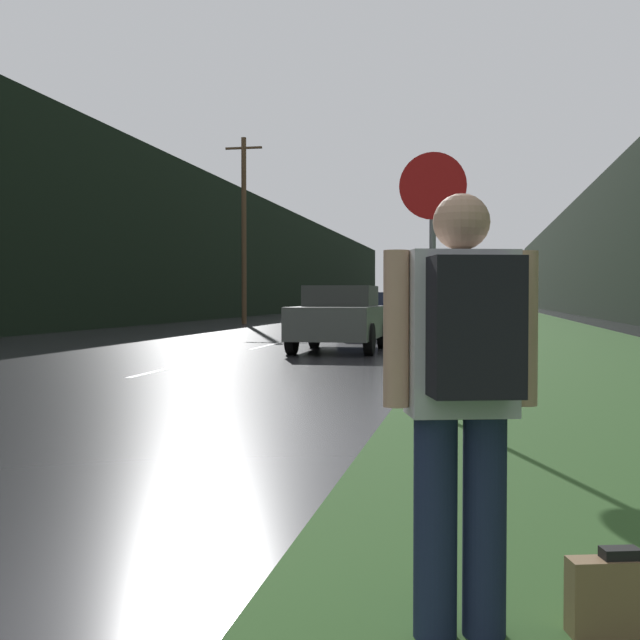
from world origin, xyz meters
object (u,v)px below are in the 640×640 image
object	(u,v)px
hitchhiker_with_backpack	(463,386)
car_passing_far	(375,314)
stop_sign	(433,250)
delivery_truck	(407,292)
suitcase	(620,598)
car_passing_near	(340,318)

from	to	relation	value
hitchhiker_with_backpack	car_passing_far	bearing A→B (deg)	82.48
stop_sign	delivery_truck	distance (m)	83.67
suitcase	delivery_truck	size ratio (longest dim) A/B	0.05
suitcase	delivery_truck	xyz separation A→B (m)	(-8.14, 89.07, 1.77)
hitchhiker_with_backpack	delivery_truck	distance (m)	89.55
stop_sign	hitchhiker_with_backpack	bearing A→B (deg)	-85.95
stop_sign	hitchhiker_with_backpack	xyz separation A→B (m)	(0.42, -5.86, -0.83)
stop_sign	delivery_truck	size ratio (longest dim) A/B	0.37
car_passing_near	car_passing_far	distance (m)	6.87
stop_sign	delivery_truck	world-z (taller)	delivery_truck
stop_sign	car_passing_near	bearing A→B (deg)	105.12
car_passing_near	delivery_truck	bearing A→B (deg)	-86.52
suitcase	delivery_truck	distance (m)	89.46
stop_sign	suitcase	distance (m)	6.01
suitcase	car_passing_far	xyz separation A→B (m)	(-3.67, 22.51, 0.57)
stop_sign	suitcase	xyz separation A→B (m)	(0.99, -5.70, -1.63)
suitcase	car_passing_near	size ratio (longest dim) A/B	0.10
hitchhiker_with_backpack	car_passing_far	distance (m)	22.88
hitchhiker_with_backpack	suitcase	distance (m)	0.99
suitcase	car_passing_near	bearing A→B (deg)	87.92
car_passing_near	car_passing_far	world-z (taller)	car_passing_near
hitchhiker_with_backpack	delivery_truck	xyz separation A→B (m)	(-7.56, 89.23, 0.98)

